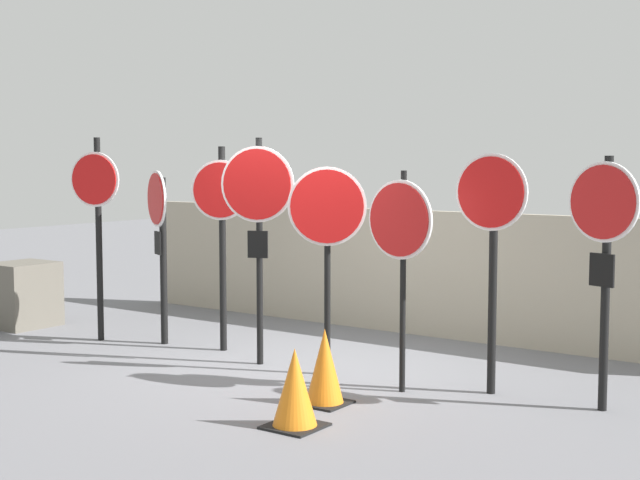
% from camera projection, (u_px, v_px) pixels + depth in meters
% --- Properties ---
extents(ground_plane, '(40.00, 40.00, 0.00)m').
position_uv_depth(ground_plane, '(307.00, 368.00, 9.74)').
color(ground_plane, slate).
extents(fence_back, '(9.12, 0.12, 1.62)m').
position_uv_depth(fence_back, '(414.00, 272.00, 11.60)').
color(fence_back, '#A89E89').
rests_on(fence_back, ground).
extents(stop_sign_0, '(0.66, 0.22, 2.55)m').
position_uv_depth(stop_sign_0, '(96.00, 206.00, 11.07)').
color(stop_sign_0, black).
rests_on(stop_sign_0, ground).
extents(stop_sign_1, '(0.62, 0.34, 2.14)m').
position_uv_depth(stop_sign_1, '(159.00, 226.00, 10.88)').
color(stop_sign_1, black).
rests_on(stop_sign_1, ground).
extents(stop_sign_2, '(0.65, 0.32, 2.43)m').
position_uv_depth(stop_sign_2, '(221.00, 215.00, 10.46)').
color(stop_sign_2, black).
rests_on(stop_sign_2, ground).
extents(stop_sign_3, '(0.79, 0.32, 2.51)m').
position_uv_depth(stop_sign_3, '(258.00, 206.00, 9.72)').
color(stop_sign_3, black).
rests_on(stop_sign_3, ground).
extents(stop_sign_4, '(0.72, 0.45, 2.20)m').
position_uv_depth(stop_sign_4, '(327.00, 223.00, 9.25)').
color(stop_sign_4, black).
rests_on(stop_sign_4, ground).
extents(stop_sign_5, '(0.76, 0.17, 2.16)m').
position_uv_depth(stop_sign_5, '(400.00, 233.00, 8.56)').
color(stop_sign_5, black).
rests_on(stop_sign_5, ground).
extents(stop_sign_6, '(0.74, 0.14, 2.33)m').
position_uv_depth(stop_sign_6, '(492.00, 226.00, 8.49)').
color(stop_sign_6, black).
rests_on(stop_sign_6, ground).
extents(stop_sign_7, '(0.70, 0.24, 2.30)m').
position_uv_depth(stop_sign_7, '(604.00, 236.00, 7.91)').
color(stop_sign_7, black).
rests_on(stop_sign_7, ground).
extents(traffic_cone_0, '(0.46, 0.46, 0.68)m').
position_uv_depth(traffic_cone_0, '(295.00, 388.00, 7.53)').
color(traffic_cone_0, black).
rests_on(traffic_cone_0, ground).
extents(traffic_cone_1, '(0.42, 0.42, 0.71)m').
position_uv_depth(traffic_cone_1, '(325.00, 367.00, 8.25)').
color(traffic_cone_1, black).
rests_on(traffic_cone_1, ground).
extents(storage_crate, '(0.72, 0.80, 0.88)m').
position_uv_depth(storage_crate, '(23.00, 294.00, 12.15)').
color(storage_crate, '#605B51').
rests_on(storage_crate, ground).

